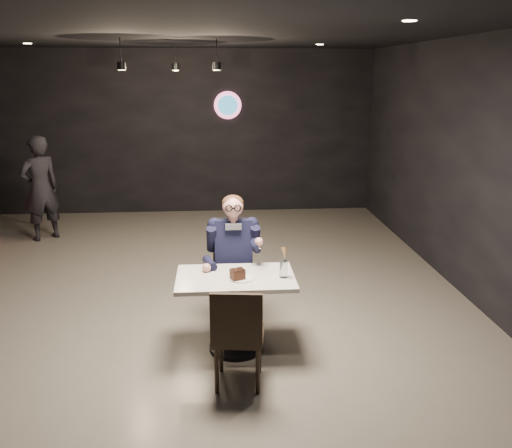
{
  "coord_description": "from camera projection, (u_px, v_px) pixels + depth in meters",
  "views": [
    {
      "loc": [
        0.56,
        -5.7,
        2.58
      ],
      "look_at": [
        0.96,
        -0.38,
        1.08
      ],
      "focal_mm": 38.0,
      "sensor_mm": 36.0,
      "label": 1
    }
  ],
  "objects": [
    {
      "name": "floor",
      "position": [
        169.0,
        309.0,
        6.13
      ],
      "size": [
        9.0,
        9.0,
        0.0
      ],
      "primitive_type": "plane",
      "color": "slate",
      "rests_on": "ground"
    },
    {
      "name": "wall_sign",
      "position": [
        228.0,
        105.0,
        9.94
      ],
      "size": [
        0.5,
        0.06,
        0.5
      ],
      "primitive_type": null,
      "color": "pink",
      "rests_on": "floor"
    },
    {
      "name": "pendant_lights",
      "position": [
        172.0,
        49.0,
        7.27
      ],
      "size": [
        1.4,
        1.2,
        0.36
      ],
      "primitive_type": "cube",
      "color": "black",
      "rests_on": "floor"
    },
    {
      "name": "main_table",
      "position": [
        236.0,
        313.0,
        5.14
      ],
      "size": [
        1.1,
        0.7,
        0.75
      ],
      "primitive_type": "cube",
      "color": "silver",
      "rests_on": "floor"
    },
    {
      "name": "chair_far",
      "position": [
        234.0,
        283.0,
        5.65
      ],
      "size": [
        0.42,
        0.46,
        0.92
      ],
      "primitive_type": "cube",
      "color": "black",
      "rests_on": "floor"
    },
    {
      "name": "chair_near",
      "position": [
        238.0,
        334.0,
        4.56
      ],
      "size": [
        0.47,
        0.51,
        0.92
      ],
      "primitive_type": "cube",
      "rotation": [
        0.0,
        0.0,
        -0.12
      ],
      "color": "black",
      "rests_on": "floor"
    },
    {
      "name": "seated_man",
      "position": [
        233.0,
        260.0,
        5.58
      ],
      "size": [
        0.6,
        0.8,
        1.44
      ],
      "primitive_type": "cube",
      "color": "black",
      "rests_on": "floor"
    },
    {
      "name": "dessert_plate",
      "position": [
        241.0,
        278.0,
        4.98
      ],
      "size": [
        0.24,
        0.24,
        0.01
      ],
      "primitive_type": "cylinder",
      "color": "white",
      "rests_on": "main_table"
    },
    {
      "name": "cake_slice",
      "position": [
        238.0,
        274.0,
        4.94
      ],
      "size": [
        0.15,
        0.13,
        0.09
      ],
      "primitive_type": "cube",
      "rotation": [
        0.0,
        0.0,
        0.35
      ],
      "color": "black",
      "rests_on": "dessert_plate"
    },
    {
      "name": "mint_leaf",
      "position": [
        242.0,
        271.0,
        4.92
      ],
      "size": [
        0.07,
        0.04,
        0.01
      ],
      "primitive_type": "ellipsoid",
      "color": "#2E8C2F",
      "rests_on": "cake_slice"
    },
    {
      "name": "sundae_glass",
      "position": [
        283.0,
        269.0,
        5.0
      ],
      "size": [
        0.07,
        0.07,
        0.16
      ],
      "primitive_type": "cylinder",
      "color": "silver",
      "rests_on": "main_table"
    },
    {
      "name": "wafer_cone",
      "position": [
        285.0,
        253.0,
        4.94
      ],
      "size": [
        0.07,
        0.07,
        0.12
      ],
      "primitive_type": "cone",
      "rotation": [
        0.0,
        0.0,
        0.26
      ],
      "color": "tan",
      "rests_on": "sundae_glass"
    },
    {
      "name": "passerby",
      "position": [
        40.0,
        188.0,
        8.49
      ],
      "size": [
        0.72,
        0.69,
        1.65
      ],
      "primitive_type": "imported",
      "rotation": [
        0.0,
        0.0,
        3.83
      ],
      "color": "black",
      "rests_on": "floor"
    }
  ]
}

